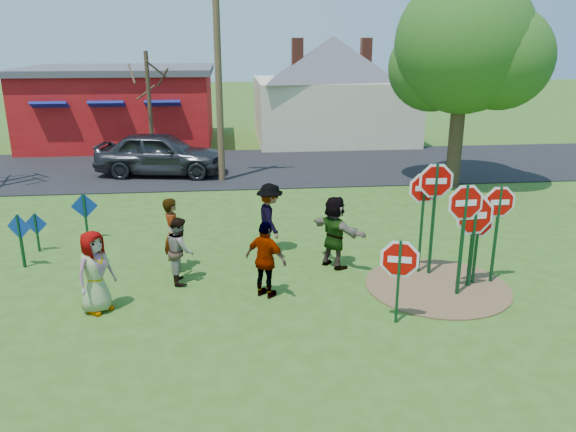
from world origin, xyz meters
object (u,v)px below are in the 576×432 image
object	(u,v)px
stop_sign_d	(499,211)
utility_pole	(218,67)
suv	(161,153)
stop_sign_b	(424,198)
leafy_tree	(467,52)
stop_sign_a	(399,265)
person_b	(173,235)
person_a	(95,272)
stop_sign_c	(464,215)

from	to	relation	value
stop_sign_d	utility_pole	distance (m)	12.12
suv	stop_sign_b	bearing A→B (deg)	-137.01
stop_sign_b	leafy_tree	size ratio (longest dim) A/B	0.34
stop_sign_a	utility_pole	bearing A→B (deg)	122.49
stop_sign_a	person_b	xyz separation A→B (m)	(-4.52, 3.05, -0.31)
suv	utility_pole	distance (m)	4.33
leafy_tree	person_a	bearing A→B (deg)	-141.09
stop_sign_c	person_a	bearing A→B (deg)	176.01
stop_sign_c	utility_pole	distance (m)	12.09
stop_sign_a	suv	world-z (taller)	stop_sign_a
stop_sign_a	stop_sign_c	size ratio (longest dim) A/B	0.70
stop_sign_b	person_b	xyz separation A→B (m)	(-5.74, 0.74, -0.95)
stop_sign_b	stop_sign_c	xyz separation A→B (m)	(0.44, -1.26, -0.02)
stop_sign_a	person_a	bearing A→B (deg)	-174.56
person_b	leafy_tree	xyz separation A→B (m)	(9.75, 7.03, 3.94)
stop_sign_a	utility_pole	xyz separation A→B (m)	(-3.46, 11.72, 3.07)
stop_sign_c	leafy_tree	distance (m)	10.17
stop_sign_b	leafy_tree	bearing A→B (deg)	66.47
utility_pole	leafy_tree	size ratio (longest dim) A/B	1.08
stop_sign_c	stop_sign_d	distance (m)	1.15
suv	utility_pole	size ratio (longest dim) A/B	0.62
stop_sign_d	suv	distance (m)	14.22
stop_sign_b	person_b	bearing A→B (deg)	176.48
stop_sign_b	stop_sign_d	bearing A→B (deg)	-22.70
stop_sign_d	utility_pole	bearing A→B (deg)	122.09
suv	utility_pole	bearing A→B (deg)	-106.93
person_a	leafy_tree	world-z (taller)	leafy_tree
person_a	leafy_tree	size ratio (longest dim) A/B	0.23
stop_sign_c	stop_sign_b	bearing A→B (deg)	105.65
person_a	suv	world-z (taller)	suv
stop_sign_c	leafy_tree	xyz separation A→B (m)	(3.57, 9.03, 3.02)
person_b	utility_pole	size ratio (longest dim) A/B	0.22
stop_sign_c	person_a	world-z (taller)	stop_sign_c
suv	leafy_tree	bearing A→B (deg)	-95.15
utility_pole	person_a	bearing A→B (deg)	-102.89
person_a	utility_pole	distance (m)	11.42
stop_sign_b	stop_sign_d	distance (m)	1.63
person_a	utility_pole	bearing A→B (deg)	26.46
stop_sign_a	stop_sign_d	world-z (taller)	stop_sign_d
suv	person_b	bearing A→B (deg)	-162.98
stop_sign_a	suv	bearing A→B (deg)	130.56
person_a	stop_sign_d	bearing A→B (deg)	-47.37
leafy_tree	utility_pole	bearing A→B (deg)	169.31
stop_sign_d	person_b	bearing A→B (deg)	169.42
stop_sign_b	stop_sign_d	world-z (taller)	stop_sign_b
stop_sign_a	leafy_tree	xyz separation A→B (m)	(5.23, 10.08, 3.62)
stop_sign_c	person_a	size ratio (longest dim) A/B	1.52
leafy_tree	stop_sign_a	bearing A→B (deg)	-117.43
stop_sign_d	stop_sign_c	bearing A→B (deg)	-151.01
stop_sign_c	suv	distance (m)	14.09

